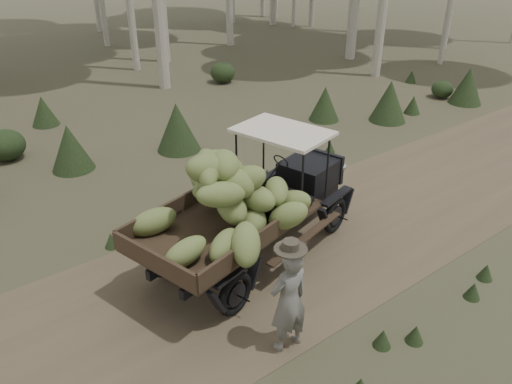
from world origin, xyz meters
The scene contains 5 objects.
ground centered at (0.00, 0.00, 0.00)m, with size 120.00×120.00×0.00m, color #473D2B.
dirt_track centered at (0.00, 0.00, 0.00)m, with size 70.00×4.00×0.01m, color brown.
banana_truck centered at (-2.06, 0.20, 1.41)m, with size 5.00×3.01×2.46m.
farmer centered at (-2.72, -1.74, 0.86)m, with size 0.63×0.47×1.82m.
undergrowth centered at (-3.02, -0.40, 0.55)m, with size 22.28×20.13×1.32m.
Camera 1 is at (-6.31, -5.73, 5.40)m, focal length 35.00 mm.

